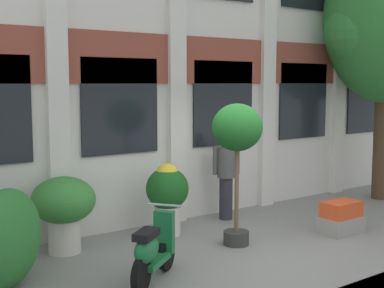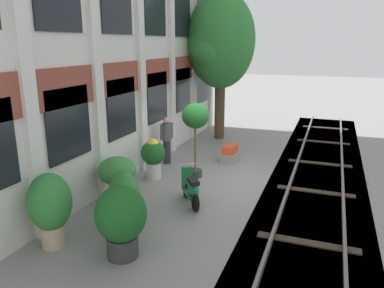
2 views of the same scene
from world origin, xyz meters
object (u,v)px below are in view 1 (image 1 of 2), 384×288
(potted_plant_square_trough, at_px, (341,218))
(potted_plant_ribbed_drum, at_px, (167,193))
(potted_plant_glazed_jar, at_px, (64,206))
(scooter_near_curb, at_px, (152,251))
(resident_by_doorway, at_px, (226,175))
(topiary_hedge, at_px, (6,239))
(potted_plant_terracotta_small, at_px, (237,136))

(potted_plant_square_trough, bearing_deg, potted_plant_ribbed_drum, 145.60)
(potted_plant_glazed_jar, xyz_separation_m, scooter_near_curb, (0.45, -1.91, -0.32))
(resident_by_doorway, bearing_deg, scooter_near_curb, -25.77)
(potted_plant_glazed_jar, bearing_deg, potted_plant_ribbed_drum, -3.77)
(scooter_near_curb, height_order, topiary_hedge, topiary_hedge)
(potted_plant_terracotta_small, distance_m, resident_by_doorway, 1.91)
(potted_plant_terracotta_small, height_order, potted_plant_glazed_jar, potted_plant_terracotta_small)
(potted_plant_terracotta_small, relative_size, potted_plant_glazed_jar, 1.93)
(topiary_hedge, bearing_deg, resident_by_doorway, 12.77)
(potted_plant_glazed_jar, relative_size, resident_by_doorway, 0.74)
(potted_plant_glazed_jar, xyz_separation_m, resident_by_doorway, (3.39, 0.11, 0.12))
(potted_plant_square_trough, relative_size, scooter_near_curb, 0.67)
(potted_plant_ribbed_drum, distance_m, topiary_hedge, 3.14)
(potted_plant_terracotta_small, distance_m, potted_plant_glazed_jar, 2.96)
(potted_plant_glazed_jar, relative_size, scooter_near_curb, 1.04)
(potted_plant_ribbed_drum, bearing_deg, scooter_near_curb, -128.41)
(potted_plant_glazed_jar, bearing_deg, potted_plant_terracotta_small, -27.45)
(potted_plant_ribbed_drum, xyz_separation_m, resident_by_doorway, (1.53, 0.23, 0.13))
(potted_plant_glazed_jar, height_order, scooter_near_curb, potted_plant_glazed_jar)
(potted_plant_terracotta_small, bearing_deg, potted_plant_glazed_jar, 152.55)
(potted_plant_terracotta_small, xyz_separation_m, resident_by_doorway, (0.93, 1.39, -0.93))
(potted_plant_ribbed_drum, distance_m, resident_by_doorway, 1.55)
(potted_plant_terracotta_small, height_order, resident_by_doorway, potted_plant_terracotta_small)
(potted_plant_square_trough, height_order, scooter_near_curb, scooter_near_curb)
(potted_plant_glazed_jar, bearing_deg, resident_by_doorway, 1.90)
(resident_by_doorway, bearing_deg, potted_plant_glazed_jar, -58.34)
(scooter_near_curb, xyz_separation_m, topiary_hedge, (-1.62, 0.99, 0.22))
(potted_plant_square_trough, bearing_deg, scooter_near_curb, -179.35)
(resident_by_doorway, bearing_deg, potted_plant_terracotta_small, -3.96)
(potted_plant_ribbed_drum, bearing_deg, potted_plant_square_trough, -34.40)
(potted_plant_ribbed_drum, height_order, resident_by_doorway, resident_by_doorway)
(potted_plant_ribbed_drum, distance_m, scooter_near_curb, 2.30)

